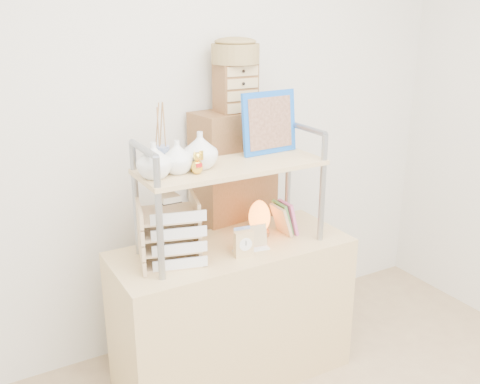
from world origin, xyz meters
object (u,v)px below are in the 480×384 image
Objects in this scene: desk at (233,312)px; letter_tray at (170,235)px; cabinet at (234,227)px; salt_lamp at (259,218)px.

desk is 3.65× the size of letter_tray.
letter_tray is at bearing -152.85° from cabinet.
salt_lamp is (0.51, 0.06, -0.03)m from letter_tray.
cabinet reaches higher than letter_tray.
letter_tray is 0.52m from salt_lamp.
letter_tray is at bearing -179.21° from desk.
cabinet is at bearing 34.63° from letter_tray.
letter_tray reaches higher than salt_lamp.
letter_tray is (-0.33, -0.00, 0.51)m from desk.
desk is 0.60m from letter_tray.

